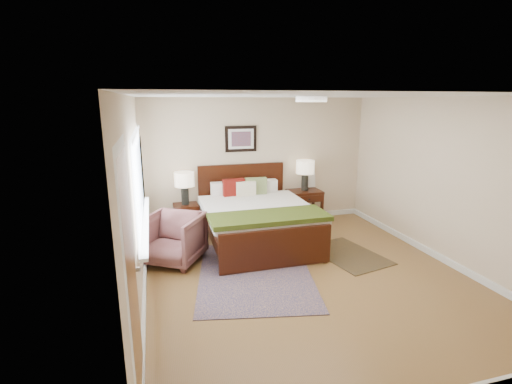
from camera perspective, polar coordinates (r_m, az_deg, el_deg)
The scene contains 18 objects.
floor at distance 5.53m, azimuth 7.57°, elevation -12.44°, with size 5.00×5.00×0.00m, color brown.
back_wall at distance 7.41m, azimuth 0.29°, elevation 4.66°, with size 4.50×0.04×2.50m, color beige.
front_wall at distance 3.10m, azimuth 27.03°, elevation -10.37°, with size 4.50×0.04×2.50m, color beige.
left_wall at distance 4.70m, azimuth -18.05°, elevation -1.52°, with size 0.04×5.00×2.50m, color beige.
right_wall at distance 6.34m, azimuth 27.03°, elevation 1.52°, with size 0.04×5.00×2.50m, color beige.
ceiling at distance 4.96m, azimuth 8.52°, elevation 14.42°, with size 4.50×5.00×0.02m, color white.
window at distance 5.35m, azimuth -17.33°, elevation 1.76°, with size 0.11×2.72×1.32m.
door at distance 3.11m, azimuth -18.53°, elevation -13.04°, with size 0.06×1.00×2.18m.
ceil_fixture at distance 4.96m, azimuth 8.50°, elevation 14.01°, with size 0.44×0.44×0.08m.
bed at distance 6.44m, azimuth -0.02°, elevation -3.12°, with size 1.84×2.24×1.21m.
wall_art at distance 7.24m, azimuth -2.33°, elevation 8.17°, with size 0.62×0.05×0.50m.
nightstand_left at distance 7.10m, azimuth -10.74°, elevation -2.86°, with size 0.46×0.41×0.54m.
nightstand_right at distance 7.67m, azimuth 7.46°, elevation -1.60°, with size 0.66×0.50×0.66m.
lamp_left at distance 6.98m, azimuth -10.96°, elevation 1.55°, with size 0.36×0.36×0.61m.
lamp_right at distance 7.53m, azimuth 7.58°, elevation 3.47°, with size 0.36×0.36×0.61m.
armchair at distance 5.86m, azimuth -12.68°, elevation -7.04°, with size 0.81×0.84×0.76m, color brown.
rug_persian at distance 5.49m, azimuth -0.13°, elevation -12.45°, with size 1.59×2.24×0.01m, color #0D1445.
rug_navy at distance 6.29m, azimuth 13.97°, elevation -9.31°, with size 0.86×1.29×0.01m, color black.
Camera 1 is at (-2.01, -4.54, 2.45)m, focal length 26.00 mm.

